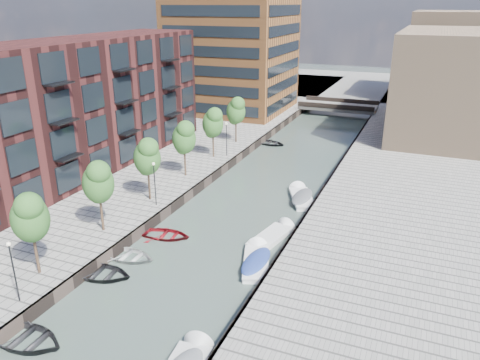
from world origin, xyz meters
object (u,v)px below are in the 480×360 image
Objects in this scene: tree_1 at (30,216)px; tree_5 at (213,122)px; sloop_3 at (128,258)px; motorboat_2 at (274,236)px; sloop_2 at (166,237)px; tree_4 at (184,137)px; sloop_1 at (25,343)px; tree_3 at (147,156)px; tree_2 at (98,181)px; sloop_0 at (100,276)px; motorboat_3 at (256,260)px; tree_6 at (236,110)px; car at (397,133)px; bridge at (338,106)px; sloop_4 at (270,144)px; motorboat_4 at (301,197)px.

tree_5 is (0.00, 28.00, 0.00)m from tree_1.
motorboat_2 is (9.30, 7.73, 0.10)m from sloop_3.
tree_4 is at bearing 12.64° from sloop_2.
tree_5 is at bearing 4.52° from sloop_1.
sloop_3 is (3.50, -8.70, -5.31)m from tree_3.
sloop_0 is (3.11, -4.57, -5.31)m from tree_2.
motorboat_3 is at bearing -88.94° from motorboat_2.
car is at bearing 28.69° from tree_6.
tree_4 is 1.42× the size of sloop_2.
motorboat_3 is at bearing -36.36° from sloop_1.
bridge is at bearing 81.05° from tree_2.
tree_5 is at bearing 123.40° from motorboat_3.
tree_6 is 1.06× the size of motorboat_3.
motorboat_2 is at bearing 25.22° from tree_2.
car is (19.66, 24.76, -3.71)m from tree_4.
sloop_4 is 17.65m from car.
tree_1 is 1.22× the size of sloop_0.
tree_3 is 1.03× the size of motorboat_4.
sloop_1 is at bearing -124.69° from motorboat_3.
motorboat_2 is at bearing -50.96° from sloop_3.
tree_5 is at bearing 172.53° from sloop_4.
tree_5 is 1.22× the size of sloop_0.
tree_3 is at bearing -90.00° from tree_4.
bridge is 2.66× the size of sloop_0.
sloop_1 is (3.58, -11.99, -5.31)m from tree_2.
tree_3 is (0.00, 14.00, 0.00)m from tree_1.
tree_3 reaches higher than motorboat_3.
sloop_4 is 1.25× the size of car.
car is at bearing 73.94° from motorboat_4.
tree_1 is at bearing -120.42° from motorboat_4.
motorboat_2 is at bearing -49.25° from sloop_0.
tree_4 is 1.69× the size of car.
sloop_4 is at bearing -0.76° from sloop_3.
motorboat_4 is (9.23, 16.38, 0.22)m from sloop_3.
tree_4 is 1.06× the size of motorboat_3.
sloop_2 is at bearing -17.16° from sloop_0.
tree_5 is (0.00, 21.00, 0.00)m from tree_2.
sloop_4 is 31.68m from motorboat_3.
tree_5 is 33.61m from sloop_1.
tree_3 is at bearing 21.23° from sloop_3.
sloop_0 reaches higher than sloop_4.
tree_2 is 1.16× the size of sloop_1.
sloop_0 is at bearing -148.33° from motorboat_3.
bridge is 2.18× the size of tree_4.
motorboat_3 is (4.39, -52.55, -1.18)m from bridge.
sloop_1 is at bearing 179.76° from sloop_3.
tree_5 is 15.09m from motorboat_4.
car is (16.08, 50.75, 1.60)m from sloop_1.
car is (15.26, 36.28, 1.60)m from sloop_2.
tree_3 is (0.00, 7.00, 0.00)m from tree_2.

